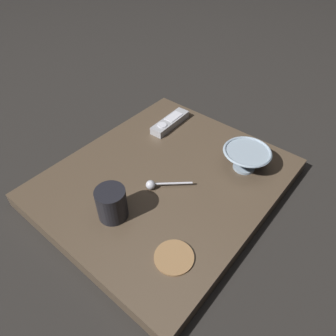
{
  "coord_description": "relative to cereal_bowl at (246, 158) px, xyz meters",
  "views": [
    {
      "loc": [
        -0.42,
        0.49,
        0.69
      ],
      "look_at": [
        0.0,
        -0.02,
        0.07
      ],
      "focal_mm": 32.98,
      "sensor_mm": 36.0,
      "label": 1
    }
  ],
  "objects": [
    {
      "name": "ground_plane",
      "position": [
        0.16,
        0.18,
        -0.09
      ],
      "size": [
        6.0,
        6.0,
        0.0
      ],
      "primitive_type": "plane",
      "color": "black"
    },
    {
      "name": "drink_coaster",
      "position": [
        -0.03,
        0.37,
        -0.04
      ],
      "size": [
        0.09,
        0.09,
        0.01
      ],
      "color": "olive",
      "rests_on": "table"
    },
    {
      "name": "tv_remote_near",
      "position": [
        0.31,
        -0.03,
        -0.03
      ],
      "size": [
        0.05,
        0.17,
        0.03
      ],
      "color": "#9E9EA3",
      "rests_on": "table"
    },
    {
      "name": "teaspoon",
      "position": [
        0.16,
        0.24,
        -0.03
      ],
      "size": [
        0.11,
        0.1,
        0.03
      ],
      "color": "silver",
      "rests_on": "table"
    },
    {
      "name": "cereal_bowl",
      "position": [
        0.0,
        0.0,
        0.0
      ],
      "size": [
        0.14,
        0.14,
        0.07
      ],
      "color": "#8C9EAD",
      "rests_on": "table"
    },
    {
      "name": "coffee_mug",
      "position": [
        0.17,
        0.38,
        0.01
      ],
      "size": [
        0.08,
        0.08,
        0.09
      ],
      "color": "black",
      "rests_on": "table"
    },
    {
      "name": "table",
      "position": [
        0.16,
        0.18,
        -0.06
      ],
      "size": [
        0.59,
        0.68,
        0.05
      ],
      "color": "#4C3D2D",
      "rests_on": "ground"
    }
  ]
}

